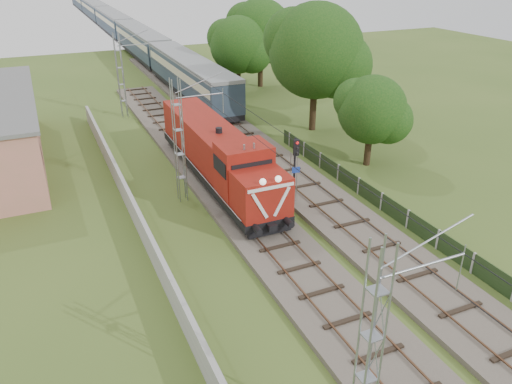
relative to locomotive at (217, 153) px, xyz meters
name	(u,v)px	position (x,y,z in m)	size (l,w,h in m)	color
ground	(314,290)	(0.00, -13.44, -2.27)	(140.00, 140.00, 0.00)	#405821
track_main	(255,222)	(0.00, -6.44, -2.08)	(4.20, 70.00, 0.45)	#6B6054
track_side	(247,142)	(5.00, 6.56, -2.08)	(4.20, 80.00, 0.45)	#6B6054
catenary	(180,141)	(-2.95, -1.44, 1.78)	(3.31, 70.00, 8.00)	gray
boundary_wall	(128,199)	(-6.50, -1.44, -1.52)	(0.25, 40.00, 1.50)	#9E9E99
fence	(408,219)	(8.00, -10.44, -1.67)	(0.12, 32.00, 1.20)	black
locomotive	(217,153)	(0.00, 0.00, 0.00)	(3.04, 17.38, 4.41)	black
coach_rake	(113,22)	(5.00, 71.63, 0.41)	(3.26, 121.97, 3.77)	black
signal_post	(295,161)	(3.13, -5.41, 0.94)	(0.51, 0.40, 4.66)	black
tree_a	(373,110)	(11.62, -1.38, 2.00)	(5.28, 5.03, 6.85)	#3E2E19
tree_b	(317,52)	(12.04, 7.63, 4.67)	(8.57, 8.16, 11.11)	#3E2E19
tree_c	(239,45)	(10.82, 22.51, 3.05)	(6.58, 6.26, 8.52)	#3E2E19
tree_d	(261,32)	(14.40, 24.35, 4.01)	(7.76, 7.39, 10.06)	#3E2E19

